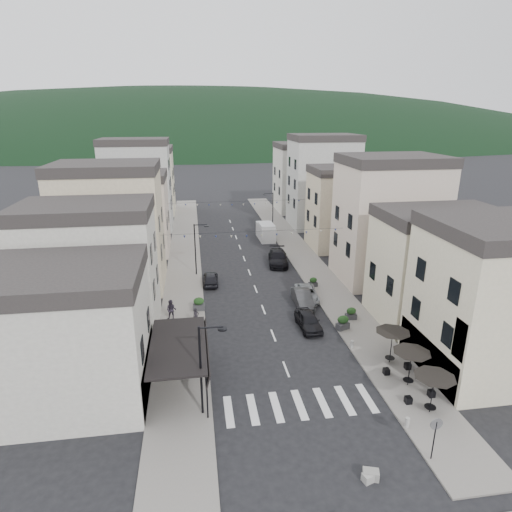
# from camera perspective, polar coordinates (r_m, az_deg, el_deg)

# --- Properties ---
(ground) EXTENTS (700.00, 700.00, 0.00)m
(ground) POSITION_cam_1_polar(r_m,az_deg,el_deg) (27.33, 6.91, -21.61)
(ground) COLOR black
(ground) RESTS_ON ground
(sidewalk_left) EXTENTS (4.00, 76.00, 0.12)m
(sidewalk_left) POSITION_cam_1_polar(r_m,az_deg,el_deg) (54.93, -9.51, -0.33)
(sidewalk_left) COLOR slate
(sidewalk_left) RESTS_ON ground
(sidewalk_right) EXTENTS (4.00, 76.00, 0.12)m
(sidewalk_right) POSITION_cam_1_polar(r_m,az_deg,el_deg) (56.57, 5.85, 0.39)
(sidewalk_right) COLOR slate
(sidewalk_right) RESTS_ON ground
(hill_backdrop) EXTENTS (640.00, 360.00, 70.00)m
(hill_backdrop) POSITION_cam_1_polar(r_m,az_deg,el_deg) (320.59, -7.63, 15.21)
(hill_backdrop) COLOR black
(hill_backdrop) RESTS_ON ground
(boutique_building) EXTENTS (12.00, 8.00, 8.00)m
(boutique_building) POSITION_cam_1_polar(r_m,az_deg,el_deg) (30.00, -26.16, -10.43)
(boutique_building) COLOR #AFACA1
(boutique_building) RESTS_ON ground
(bistro_building) EXTENTS (10.00, 8.00, 10.00)m
(bistro_building) POSITION_cam_1_polar(r_m,az_deg,el_deg) (34.05, 29.75, -5.72)
(bistro_building) COLOR beige
(bistro_building) RESTS_ON ground
(boutique_awning) EXTENTS (3.77, 7.50, 3.28)m
(boutique_awning) POSITION_cam_1_polar(r_m,az_deg,el_deg) (28.94, -9.85, -11.73)
(boutique_awning) COLOR black
(boutique_awning) RESTS_ON ground
(buildings_row_left) EXTENTS (10.20, 54.16, 14.00)m
(buildings_row_left) POSITION_cam_1_polar(r_m,az_deg,el_deg) (59.52, -16.55, 6.67)
(buildings_row_left) COLOR #AFACA1
(buildings_row_left) RESTS_ON ground
(buildings_row_right) EXTENTS (10.20, 54.16, 14.50)m
(buildings_row_right) POSITION_cam_1_polar(r_m,az_deg,el_deg) (61.30, 11.40, 7.58)
(buildings_row_right) COLOR beige
(buildings_row_right) RESTS_ON ground
(cafe_terrace) EXTENTS (2.50, 8.10, 2.53)m
(cafe_terrace) POSITION_cam_1_polar(r_m,az_deg,el_deg) (30.71, 20.01, -12.40)
(cafe_terrace) COLOR black
(cafe_terrace) RESTS_ON ground
(streetlamp_left_near) EXTENTS (1.70, 0.56, 6.00)m
(streetlamp_left_near) POSITION_cam_1_polar(r_m,az_deg,el_deg) (26.04, -6.80, -13.78)
(streetlamp_left_near) COLOR black
(streetlamp_left_near) RESTS_ON ground
(streetlamp_left_far) EXTENTS (1.70, 0.56, 6.00)m
(streetlamp_left_far) POSITION_cam_1_polar(r_m,az_deg,el_deg) (48.09, -7.80, 1.58)
(streetlamp_left_far) COLOR black
(streetlamp_left_far) RESTS_ON ground
(streetlamp_right_far) EXTENTS (1.70, 0.56, 6.00)m
(streetlamp_right_far) POSITION_cam_1_polar(r_m,az_deg,el_deg) (66.60, 2.03, 6.48)
(streetlamp_right_far) COLOR black
(streetlamp_right_far) RESTS_ON ground
(traffic_sign) EXTENTS (0.70, 0.07, 2.70)m
(traffic_sign) POSITION_cam_1_polar(r_m,az_deg,el_deg) (25.67, 22.80, -20.68)
(traffic_sign) COLOR black
(traffic_sign) RESTS_ON ground
(bollards) EXTENTS (11.66, 10.26, 0.60)m
(bollards) POSITION_cam_1_polar(r_m,az_deg,el_deg) (31.36, 4.25, -14.67)
(bollards) COLOR gray
(bollards) RESTS_ON ground
(bunting_near) EXTENTS (19.00, 0.28, 0.62)m
(bunting_near) POSITION_cam_1_polar(r_m,az_deg,el_deg) (44.12, -0.24, 2.86)
(bunting_near) COLOR black
(bunting_near) RESTS_ON ground
(bunting_far) EXTENTS (19.00, 0.28, 0.62)m
(bunting_far) POSITION_cam_1_polar(r_m,az_deg,el_deg) (59.57, -2.46, 6.96)
(bunting_far) COLOR black
(bunting_far) RESTS_ON ground
(parked_car_a) EXTENTS (1.81, 4.23, 1.42)m
(parked_car_a) POSITION_cam_1_polar(r_m,az_deg,el_deg) (37.23, 7.00, -8.54)
(parked_car_a) COLOR black
(parked_car_a) RESTS_ON ground
(parked_car_b) EXTENTS (1.59, 4.33, 1.42)m
(parked_car_b) POSITION_cam_1_polar(r_m,az_deg,el_deg) (41.48, 6.24, -5.58)
(parked_car_b) COLOR #313234
(parked_car_b) RESTS_ON ground
(parked_car_c) EXTENTS (2.53, 4.69, 1.25)m
(parked_car_c) POSITION_cam_1_polar(r_m,az_deg,el_deg) (42.72, 6.75, -4.98)
(parked_car_c) COLOR #969A9E
(parked_car_c) RESTS_ON ground
(parked_car_d) EXTENTS (3.01, 5.81, 1.61)m
(parked_car_d) POSITION_cam_1_polar(r_m,az_deg,el_deg) (52.21, 2.96, -0.23)
(parked_car_d) COLOR black
(parked_car_d) RESTS_ON ground
(parked_car_e) EXTENTS (1.74, 4.00, 1.34)m
(parked_car_e) POSITION_cam_1_polar(r_m,az_deg,el_deg) (46.33, -6.06, -2.98)
(parked_car_e) COLOR black
(parked_car_e) RESTS_ON ground
(delivery_van) EXTENTS (2.15, 5.20, 2.47)m
(delivery_van) POSITION_cam_1_polar(r_m,az_deg,el_deg) (62.43, 1.31, 3.32)
(delivery_van) COLOR silver
(delivery_van) RESTS_ON ground
(pedestrian_a) EXTENTS (0.67, 0.58, 1.53)m
(pedestrian_a) POSITION_cam_1_polar(r_m,az_deg,el_deg) (37.58, -8.01, -8.02)
(pedestrian_a) COLOR black
(pedestrian_a) RESTS_ON sidewalk_left
(pedestrian_b) EXTENTS (1.03, 0.88, 1.86)m
(pedestrian_b) POSITION_cam_1_polar(r_m,az_deg,el_deg) (38.76, -11.22, -7.08)
(pedestrian_b) COLOR #26202B
(pedestrian_b) RESTS_ON sidewalk_left
(concrete_block_a) EXTENTS (0.91, 0.72, 0.50)m
(concrete_block_a) POSITION_cam_1_polar(r_m,az_deg,el_deg) (24.89, 15.05, -26.32)
(concrete_block_a) COLOR gray
(concrete_block_a) RESTS_ON ground
(concrete_block_b) EXTENTS (0.71, 0.61, 0.45)m
(concrete_block_b) POSITION_cam_1_polar(r_m,az_deg,el_deg) (24.76, 14.77, -26.66)
(concrete_block_b) COLOR gray
(concrete_block_b) RESTS_ON ground
(planter_la) EXTENTS (1.28, 1.00, 1.27)m
(planter_la) POSITION_cam_1_polar(r_m,az_deg,el_deg) (33.85, -9.73, -11.58)
(planter_la) COLOR #2C2B2E
(planter_la) RESTS_ON sidewalk_left
(planter_lb) EXTENTS (1.12, 0.63, 1.25)m
(planter_lb) POSITION_cam_1_polar(r_m,az_deg,el_deg) (40.29, -7.63, -6.36)
(planter_lb) COLOR #323235
(planter_lb) RESTS_ON sidewalk_left
(planter_ra) EXTENTS (1.25, 0.98, 1.23)m
(planter_ra) POSITION_cam_1_polar(r_m,az_deg,el_deg) (37.36, 11.51, -8.69)
(planter_ra) COLOR #333336
(planter_ra) RESTS_ON sidewalk_right
(planter_rb) EXTENTS (1.00, 0.58, 1.10)m
(planter_rb) POSITION_cam_1_polar(r_m,az_deg,el_deg) (39.24, 12.57, -7.49)
(planter_rb) COLOR #2F2F32
(planter_rb) RESTS_ON sidewalk_right
(planter_rc) EXTENTS (0.94, 0.57, 1.01)m
(planter_rc) POSITION_cam_1_polar(r_m,az_deg,el_deg) (45.65, 7.63, -3.46)
(planter_rc) COLOR #2C2C2E
(planter_rc) RESTS_ON sidewalk_right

